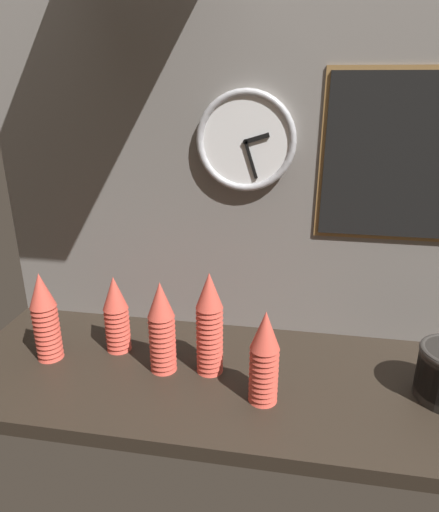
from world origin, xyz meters
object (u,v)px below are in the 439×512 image
Objects in this scene: wall_clock at (246,141)px; menu_board at (401,158)px; cup_stack_left at (116,314)px; cup_stack_far_left at (45,317)px; cup_stack_center at (209,324)px; cup_stack_center_right at (264,357)px; cup_stack_center_left at (162,327)px.

wall_clock is 0.61× the size of menu_board.
menu_board reaches higher than cup_stack_left.
cup_stack_center is at bearing 1.22° from cup_stack_far_left.
menu_board is (0.93, 0.26, 0.42)m from cup_stack_far_left.
cup_stack_left is 0.84× the size of wall_clock.
cup_stack_center_right is 0.58m from wall_clock.
wall_clock is at bearing 105.69° from cup_stack_center_right.
cup_stack_far_left is at bearing 172.31° from cup_stack_center_right.
wall_clock is (-0.09, 0.33, 0.46)m from cup_stack_center_right.
cup_stack_center_left is 0.33m from cup_stack_far_left.
cup_stack_left is 0.89× the size of cup_stack_far_left.
wall_clock is (0.06, 0.24, 0.44)m from cup_stack_center.
cup_stack_center_left is 1.13× the size of cup_stack_left.
cup_stack_center_right is (0.15, -0.09, -0.02)m from cup_stack_center.
cup_stack_center reaches higher than cup_stack_far_left.
menu_board is at bearing 15.53° from cup_stack_far_left.
wall_clock is 0.41m from menu_board.
cup_stack_center_right is 1.06× the size of cup_stack_left.
cup_stack_far_left is at bearing -178.78° from cup_stack_center.
menu_board is (0.41, 0.01, -0.04)m from wall_clock.
cup_stack_left is 0.61m from wall_clock.
cup_stack_far_left is (-0.46, -0.01, -0.01)m from cup_stack_center.
cup_stack_far_left is 1.05m from menu_board.
cup_stack_far_left is at bearing -157.17° from cup_stack_left.
cup_stack_center_left is 1.06× the size of cup_stack_center_right.
cup_stack_center is at bearing -103.81° from wall_clock.
cup_stack_center is 1.11× the size of cup_stack_center_left.
cup_stack_left is 0.19m from cup_stack_far_left.
wall_clock is (0.19, 0.25, 0.45)m from cup_stack_center_left.
cup_stack_far_left is at bearing -154.37° from wall_clock.
cup_stack_center_right is (0.28, -0.08, -0.01)m from cup_stack_center_left.
wall_clock is at bearing 27.02° from cup_stack_left.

